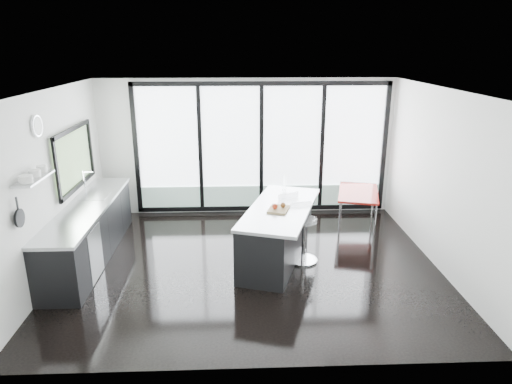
{
  "coord_description": "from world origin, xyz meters",
  "views": [
    {
      "loc": [
        -0.19,
        -6.71,
        3.43
      ],
      "look_at": [
        0.1,
        0.3,
        1.15
      ],
      "focal_mm": 32.0,
      "sensor_mm": 36.0,
      "label": 1
    }
  ],
  "objects_px": {
    "bar_stool_far": "(292,231)",
    "red_table": "(357,209)",
    "island": "(276,232)",
    "bar_stool_near": "(304,240)"
  },
  "relations": [
    {
      "from": "bar_stool_far",
      "to": "red_table",
      "type": "relative_size",
      "value": 0.6
    },
    {
      "from": "island",
      "to": "red_table",
      "type": "xyz_separation_m",
      "value": [
        1.73,
        1.4,
        -0.12
      ]
    },
    {
      "from": "island",
      "to": "bar_stool_near",
      "type": "bearing_deg",
      "value": -16.43
    },
    {
      "from": "island",
      "to": "red_table",
      "type": "height_order",
      "value": "island"
    },
    {
      "from": "bar_stool_near",
      "to": "red_table",
      "type": "xyz_separation_m",
      "value": [
        1.28,
        1.53,
        -0.03
      ]
    },
    {
      "from": "bar_stool_far",
      "to": "red_table",
      "type": "height_order",
      "value": "bar_stool_far"
    },
    {
      "from": "island",
      "to": "bar_stool_far",
      "type": "xyz_separation_m",
      "value": [
        0.3,
        0.24,
        -0.08
      ]
    },
    {
      "from": "bar_stool_near",
      "to": "bar_stool_far",
      "type": "distance_m",
      "value": 0.4
    },
    {
      "from": "bar_stool_near",
      "to": "red_table",
      "type": "distance_m",
      "value": 2.0
    },
    {
      "from": "island",
      "to": "bar_stool_far",
      "type": "distance_m",
      "value": 0.39
    }
  ]
}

